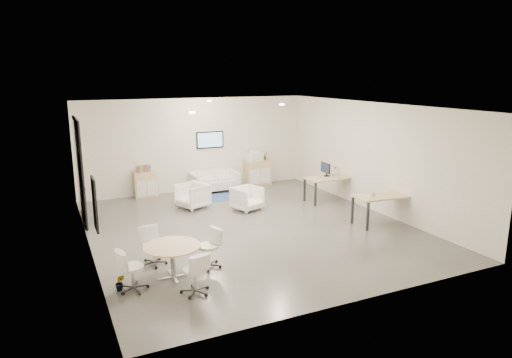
{
  "coord_description": "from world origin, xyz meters",
  "views": [
    {
      "loc": [
        -4.73,
        -10.53,
        3.98
      ],
      "look_at": [
        0.38,
        0.4,
        1.21
      ],
      "focal_mm": 32.0,
      "sensor_mm": 36.0,
      "label": 1
    }
  ],
  "objects_px": {
    "sideboard_right": "(258,173)",
    "loveseat": "(214,182)",
    "desk_front": "(382,198)",
    "armchair_left": "(192,194)",
    "desk_rear": "(329,180)",
    "sideboard_left": "(146,185)",
    "round_table": "(172,250)",
    "armchair_right": "(247,197)"
  },
  "relations": [
    {
      "from": "armchair_left",
      "to": "round_table",
      "type": "xyz_separation_m",
      "value": [
        -1.83,
        -4.58,
        0.18
      ]
    },
    {
      "from": "sideboard_left",
      "to": "armchair_left",
      "type": "distance_m",
      "value": 2.12
    },
    {
      "from": "sideboard_left",
      "to": "round_table",
      "type": "bearing_deg",
      "value": -97.19
    },
    {
      "from": "armchair_right",
      "to": "desk_rear",
      "type": "bearing_deg",
      "value": -23.68
    },
    {
      "from": "loveseat",
      "to": "armchair_right",
      "type": "relative_size",
      "value": 2.1
    },
    {
      "from": "loveseat",
      "to": "armchair_left",
      "type": "distance_m",
      "value": 2.12
    },
    {
      "from": "loveseat",
      "to": "desk_front",
      "type": "xyz_separation_m",
      "value": [
        2.91,
        -5.29,
        0.39
      ]
    },
    {
      "from": "sideboard_right",
      "to": "round_table",
      "type": "relative_size",
      "value": 0.82
    },
    {
      "from": "loveseat",
      "to": "desk_front",
      "type": "distance_m",
      "value": 6.05
    },
    {
      "from": "sideboard_right",
      "to": "armchair_left",
      "type": "bearing_deg",
      "value": -149.07
    },
    {
      "from": "round_table",
      "to": "armchair_left",
      "type": "bearing_deg",
      "value": 68.15
    },
    {
      "from": "round_table",
      "to": "desk_rear",
      "type": "bearing_deg",
      "value": 29.89
    },
    {
      "from": "sideboard_left",
      "to": "desk_rear",
      "type": "bearing_deg",
      "value": -29.72
    },
    {
      "from": "armchair_left",
      "to": "desk_front",
      "type": "relative_size",
      "value": 0.52
    },
    {
      "from": "loveseat",
      "to": "desk_front",
      "type": "relative_size",
      "value": 1.03
    },
    {
      "from": "sideboard_left",
      "to": "armchair_right",
      "type": "xyz_separation_m",
      "value": [
        2.44,
        -2.77,
        -0.03
      ]
    },
    {
      "from": "loveseat",
      "to": "armchair_left",
      "type": "xyz_separation_m",
      "value": [
        -1.3,
        -1.67,
        0.09
      ]
    },
    {
      "from": "sideboard_left",
      "to": "armchair_right",
      "type": "height_order",
      "value": "sideboard_left"
    },
    {
      "from": "sideboard_left",
      "to": "desk_front",
      "type": "distance_m",
      "value": 7.57
    },
    {
      "from": "sideboard_left",
      "to": "sideboard_right",
      "type": "distance_m",
      "value": 4.08
    },
    {
      "from": "loveseat",
      "to": "armchair_left",
      "type": "height_order",
      "value": "armchair_left"
    },
    {
      "from": "desk_front",
      "to": "armchair_right",
      "type": "bearing_deg",
      "value": 140.69
    },
    {
      "from": "loveseat",
      "to": "armchair_right",
      "type": "distance_m",
      "value": 2.59
    },
    {
      "from": "armchair_right",
      "to": "loveseat",
      "type": "bearing_deg",
      "value": 73.25
    },
    {
      "from": "desk_rear",
      "to": "armchair_left",
      "type": "bearing_deg",
      "value": 162.08
    },
    {
      "from": "loveseat",
      "to": "round_table",
      "type": "distance_m",
      "value": 6.99
    },
    {
      "from": "sideboard_left",
      "to": "round_table",
      "type": "distance_m",
      "value": 6.49
    },
    {
      "from": "round_table",
      "to": "loveseat",
      "type": "bearing_deg",
      "value": 63.39
    },
    {
      "from": "sideboard_left",
      "to": "loveseat",
      "type": "height_order",
      "value": "sideboard_left"
    },
    {
      "from": "armchair_right",
      "to": "round_table",
      "type": "relative_size",
      "value": 0.69
    },
    {
      "from": "armchair_right",
      "to": "desk_front",
      "type": "xyz_separation_m",
      "value": [
        2.78,
        -2.71,
        0.33
      ]
    },
    {
      "from": "loveseat",
      "to": "round_table",
      "type": "height_order",
      "value": "loveseat"
    },
    {
      "from": "armchair_right",
      "to": "desk_rear",
      "type": "relative_size",
      "value": 0.5
    },
    {
      "from": "desk_rear",
      "to": "round_table",
      "type": "relative_size",
      "value": 1.38
    },
    {
      "from": "sideboard_left",
      "to": "armchair_right",
      "type": "distance_m",
      "value": 3.69
    },
    {
      "from": "loveseat",
      "to": "armchair_right",
      "type": "xyz_separation_m",
      "value": [
        0.12,
        -2.58,
        0.06
      ]
    },
    {
      "from": "loveseat",
      "to": "desk_rear",
      "type": "bearing_deg",
      "value": -45.62
    },
    {
      "from": "sideboard_right",
      "to": "loveseat",
      "type": "height_order",
      "value": "sideboard_right"
    },
    {
      "from": "armchair_left",
      "to": "desk_front",
      "type": "bearing_deg",
      "value": 26.64
    },
    {
      "from": "sideboard_left",
      "to": "armchair_left",
      "type": "bearing_deg",
      "value": -61.15
    },
    {
      "from": "sideboard_left",
      "to": "armchair_left",
      "type": "relative_size",
      "value": 1.02
    },
    {
      "from": "loveseat",
      "to": "desk_rear",
      "type": "distance_m",
      "value": 4.03
    }
  ]
}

